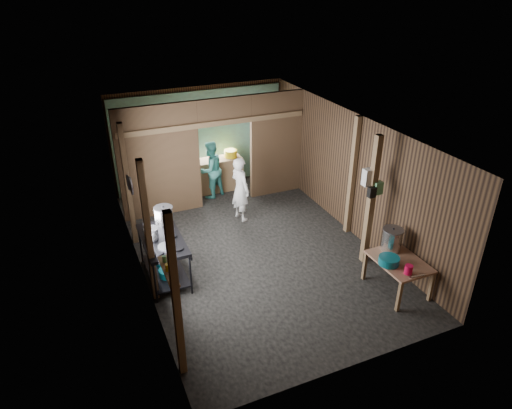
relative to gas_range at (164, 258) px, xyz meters
name	(u,v)px	position (x,y,z in m)	size (l,w,h in m)	color
floor	(252,247)	(1.88, 0.30, -0.42)	(4.50, 7.00, 0.00)	black
ceiling	(252,127)	(1.88, 0.30, 2.18)	(4.50, 7.00, 0.00)	#34302D
wall_back	(199,137)	(1.88, 3.80, 0.88)	(4.50, 0.00, 2.60)	#503722
wall_front	(355,297)	(1.88, -3.20, 0.88)	(4.50, 0.00, 2.60)	#503722
wall_left	(135,213)	(-0.37, 0.30, 0.88)	(0.00, 7.00, 2.60)	#503722
wall_right	(350,173)	(4.13, 0.30, 0.88)	(0.00, 7.00, 2.60)	#503722
partition_left	(159,162)	(0.55, 2.50, 0.88)	(1.85, 0.10, 2.60)	brown
partition_right	(276,145)	(3.46, 2.50, 0.88)	(1.35, 0.10, 2.60)	brown
partition_header	(224,111)	(2.13, 2.50, 1.88)	(1.30, 0.10, 0.60)	brown
turquoise_panel	(200,140)	(1.88, 3.74, 0.83)	(4.40, 0.06, 2.50)	#63B2A4
back_counter	(219,174)	(2.18, 3.25, 0.00)	(1.20, 0.50, 0.85)	brown
wall_clock	(209,114)	(2.13, 3.70, 1.48)	(0.20, 0.20, 0.03)	silver
post_left_a	(176,298)	(-0.30, -2.30, 0.88)	(0.10, 0.12, 2.60)	brown
post_left_b	(148,233)	(-0.30, -0.50, 0.88)	(0.10, 0.12, 2.60)	brown
post_left_c	(128,186)	(-0.30, 1.50, 0.88)	(0.10, 0.12, 2.60)	brown
post_right	(352,177)	(4.06, 0.10, 0.88)	(0.10, 0.12, 2.60)	brown
post_free	(371,202)	(3.73, -1.00, 0.88)	(0.12, 0.12, 2.60)	brown
cross_beam	(215,123)	(1.88, 2.45, 1.63)	(4.40, 0.12, 0.12)	brown
pan_lid_big	(131,186)	(-0.33, 0.70, 1.23)	(0.34, 0.34, 0.03)	slate
pan_lid_small	(128,182)	(-0.33, 1.10, 1.13)	(0.30, 0.30, 0.03)	black
wall_shelf	(168,271)	(-0.27, -1.80, 0.98)	(0.14, 0.80, 0.03)	brown
jar_white	(172,277)	(-0.27, -2.05, 1.04)	(0.07, 0.07, 0.10)	silver
jar_yellow	(168,267)	(-0.27, -1.80, 1.04)	(0.08, 0.08, 0.10)	gold
jar_green	(164,259)	(-0.27, -1.58, 1.04)	(0.06, 0.06, 0.10)	#498D59
bag_white	(369,177)	(3.68, -0.92, 1.36)	(0.22, 0.15, 0.32)	silver
bag_green	(378,188)	(3.80, -1.06, 1.18)	(0.16, 0.12, 0.24)	#498D59
bag_black	(372,192)	(3.66, -1.08, 1.13)	(0.14, 0.10, 0.20)	black
gas_range	(164,258)	(0.00, 0.00, 0.00)	(0.74, 1.44, 0.85)	black
prep_table	(397,275)	(3.71, -1.99, -0.12)	(0.76, 1.05, 0.62)	#A67053
stove_pot_large	(164,216)	(0.17, 0.53, 0.58)	(0.36, 0.36, 0.36)	silver
stove_pot_med	(151,234)	(-0.17, 0.07, 0.52)	(0.27, 0.27, 0.23)	silver
frying_pan	(167,247)	(0.00, -0.35, 0.45)	(0.30, 0.52, 0.07)	slate
blue_tub_front	(168,272)	(0.00, -0.19, -0.19)	(0.33, 0.33, 0.14)	#0B5B68
blue_tub_back	(163,261)	(0.00, 0.21, -0.20)	(0.28, 0.28, 0.11)	#0B5B68
stock_pot	(392,240)	(3.80, -1.63, 0.39)	(0.37, 0.37, 0.44)	silver
wash_basin	(389,261)	(3.47, -1.99, 0.26)	(0.36, 0.36, 0.13)	#0B5B68
pink_bucket	(409,270)	(3.59, -2.35, 0.28)	(0.13, 0.13, 0.16)	#C40A3A
knife	(417,276)	(3.68, -2.48, 0.20)	(0.30, 0.04, 0.01)	silver
yellow_tub	(231,153)	(2.53, 3.25, 0.52)	(0.33, 0.33, 0.19)	gold
cook	(240,189)	(2.12, 1.56, 0.32)	(0.54, 0.36, 1.49)	silver
worker_back	(211,170)	(1.87, 2.93, 0.30)	(0.71, 0.55, 1.45)	teal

